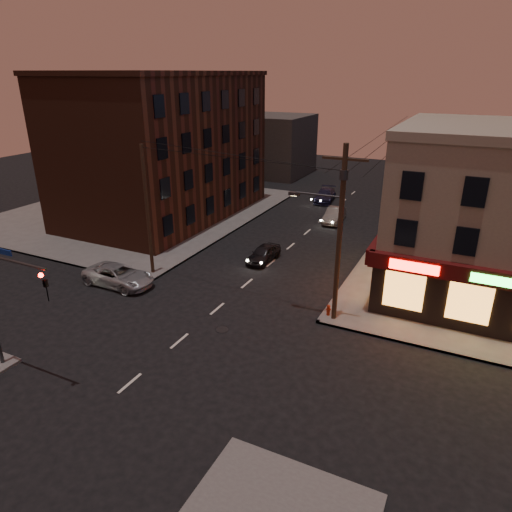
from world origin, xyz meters
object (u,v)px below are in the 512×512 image
Objects in this scene: suv_cross at (119,276)px; sedan_far at (325,195)px; sedan_near at (264,254)px; sedan_mid at (334,215)px; fire_hydrant at (328,309)px.

suv_cross is 1.07× the size of sedan_far.
suv_cross is 10.71m from sedan_near.
sedan_mid is 7.61m from sedan_far.
fire_hydrant is (5.11, -17.97, -0.17)m from sedan_mid.
suv_cross is at bearing -117.40° from sedan_mid.
suv_cross is 27.50m from sedan_far.
sedan_near is (7.03, 8.08, -0.07)m from suv_cross.
sedan_near is 12.05m from sedan_mid.
sedan_far is (-3.18, 6.91, -0.01)m from sedan_mid.
sedan_mid is 6.25× the size of fire_hydrant.
sedan_near is 9.32m from fire_hydrant.
sedan_near is at bearing -93.68° from sedan_far.
sedan_near is 5.49× the size of fire_hydrant.
sedan_far reaches higher than fire_hydrant.
sedan_mid is (1.94, 11.89, 0.06)m from sedan_near.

